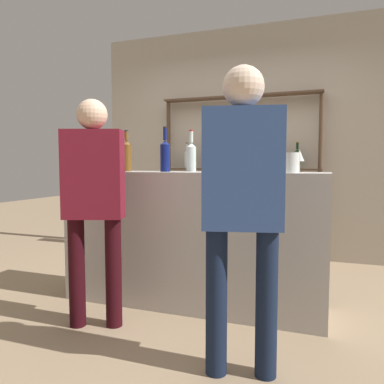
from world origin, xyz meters
TOP-DOWN VIEW (x-y plane):
  - ground_plane at (0.00, 0.00)m, footprint 16.00×16.00m
  - bar_counter at (0.00, 0.00)m, footprint 2.08×0.51m
  - back_wall at (0.00, 1.86)m, footprint 3.68×0.12m
  - back_shelf at (-0.00, 1.68)m, footprint 1.91×0.18m
  - counter_bottle_0 at (-0.20, -0.06)m, footprint 0.08×0.08m
  - counter_bottle_1 at (-0.05, 0.13)m, footprint 0.08×0.08m
  - counter_bottle_2 at (-0.59, -0.00)m, footprint 0.08×0.08m
  - counter_bottle_3 at (0.62, 0.10)m, footprint 0.07×0.07m
  - counter_bottle_4 at (-0.78, 0.05)m, footprint 0.07×0.07m
  - counter_bottle_5 at (0.25, 0.06)m, footprint 0.07×0.07m
  - wine_glass at (0.82, 0.02)m, footprint 0.07×0.07m
  - cork_jar at (0.77, -0.12)m, footprint 0.12×0.12m
  - customer_right at (0.60, -0.87)m, footprint 0.45×0.28m
  - customer_left at (-0.49, -0.62)m, footprint 0.44×0.30m

SIDE VIEW (x-z plane):
  - ground_plane at x=0.00m, z-range 0.00..0.00m
  - bar_counter at x=0.00m, z-range 0.00..1.07m
  - customer_left at x=-0.49m, z-range 0.14..1.71m
  - customer_right at x=0.60m, z-range 0.15..1.79m
  - cork_jar at x=0.77m, z-range 1.07..1.21m
  - wine_glass at x=0.82m, z-range 1.11..1.27m
  - counter_bottle_4 at x=-0.78m, z-range 1.04..1.34m
  - counter_bottle_5 at x=0.25m, z-range 1.03..1.36m
  - counter_bottle_1 at x=-0.05m, z-range 1.03..1.37m
  - counter_bottle_3 at x=0.62m, z-range 1.03..1.37m
  - counter_bottle_0 at x=-0.20m, z-range 1.03..1.38m
  - counter_bottle_2 at x=-0.59m, z-range 1.04..1.38m
  - back_shelf at x=0.00m, z-range 0.29..2.24m
  - back_wall at x=0.00m, z-range 0.00..2.80m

